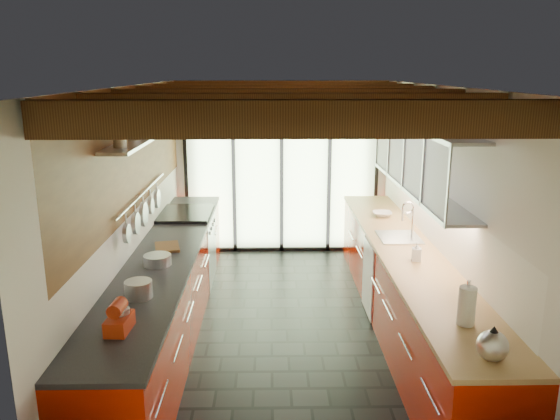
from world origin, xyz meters
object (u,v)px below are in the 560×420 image
object	(u,v)px
stand_mixer	(119,318)
bowl	(382,214)
paper_towel	(467,306)
soap_bottle	(417,251)
kettle	(493,344)

from	to	relation	value
stand_mixer	bowl	world-z (taller)	stand_mixer
paper_towel	soap_bottle	size ratio (longest dim) A/B	1.79
kettle	soap_bottle	world-z (taller)	kettle
stand_mixer	paper_towel	world-z (taller)	paper_towel
stand_mixer	soap_bottle	bearing A→B (deg)	29.58
stand_mixer	paper_towel	size ratio (longest dim) A/B	0.79
soap_bottle	bowl	size ratio (longest dim) A/B	0.79
soap_bottle	stand_mixer	bearing A→B (deg)	-150.42
stand_mixer	bowl	xyz separation A→B (m)	(2.54, 3.13, -0.07)
paper_towel	bowl	world-z (taller)	paper_towel
paper_towel	soap_bottle	xyz separation A→B (m)	(0.00, 1.40, -0.05)
paper_towel	bowl	bearing A→B (deg)	90.00
kettle	soap_bottle	xyz separation A→B (m)	(0.00, 1.89, -0.01)
kettle	soap_bottle	size ratio (longest dim) A/B	1.41
bowl	paper_towel	bearing A→B (deg)	-90.00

